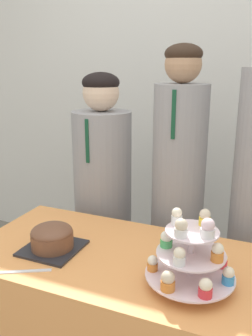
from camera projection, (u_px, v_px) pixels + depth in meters
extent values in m
cube|color=silver|center=(206.00, 78.00, 2.37)|extent=(9.00, 0.06, 2.70)
cube|color=#EF9951|center=(130.00, 335.00, 1.47)|extent=(1.29, 0.61, 0.72)
cube|color=#232328|center=(53.00, 248.00, 1.43)|extent=(0.22, 0.22, 0.01)
cylinder|color=brown|center=(52.00, 240.00, 1.42)|extent=(0.17, 0.17, 0.06)
ellipsoid|color=brown|center=(52.00, 232.00, 1.41)|extent=(0.17, 0.17, 0.06)
cube|color=silver|center=(25.00, 271.00, 1.27)|extent=(0.17, 0.10, 0.00)
cylinder|color=silver|center=(191.00, 258.00, 1.17)|extent=(0.02, 0.02, 0.20)
cylinder|color=silver|center=(190.00, 275.00, 1.19)|extent=(0.30, 0.30, 0.01)
cylinder|color=silver|center=(191.00, 253.00, 1.17)|extent=(0.23, 0.23, 0.01)
cylinder|color=silver|center=(192.00, 231.00, 1.14)|extent=(0.18, 0.18, 0.01)
cylinder|color=#3893DB|center=(196.00, 253.00, 1.30)|extent=(0.04, 0.04, 0.03)
sphere|color=beige|center=(196.00, 246.00, 1.29)|extent=(0.04, 0.04, 0.04)
cylinder|color=yellow|center=(168.00, 254.00, 1.29)|extent=(0.04, 0.04, 0.03)
sphere|color=#F4E5C6|center=(168.00, 248.00, 1.28)|extent=(0.03, 0.03, 0.03)
cylinder|color=orange|center=(152.00, 267.00, 1.21)|extent=(0.04, 0.04, 0.03)
sphere|color=white|center=(153.00, 260.00, 1.20)|extent=(0.03, 0.03, 0.03)
cylinder|color=orange|center=(168.00, 285.00, 1.10)|extent=(0.05, 0.05, 0.03)
sphere|color=beige|center=(168.00, 277.00, 1.09)|extent=(0.04, 0.04, 0.04)
cylinder|color=#E5333D|center=(205.00, 292.00, 1.07)|extent=(0.04, 0.04, 0.03)
sphere|color=#F4E5C6|center=(206.00, 285.00, 1.06)|extent=(0.04, 0.04, 0.04)
cylinder|color=#3893DB|center=(228.00, 279.00, 1.13)|extent=(0.04, 0.04, 0.03)
sphere|color=#F4E5C6|center=(229.00, 273.00, 1.12)|extent=(0.04, 0.04, 0.04)
cylinder|color=#E5333D|center=(222.00, 264.00, 1.23)|extent=(0.04, 0.04, 0.03)
sphere|color=white|center=(222.00, 258.00, 1.22)|extent=(0.04, 0.04, 0.04)
cylinder|color=white|center=(179.00, 260.00, 1.09)|extent=(0.04, 0.04, 0.03)
sphere|color=#F4E5C6|center=(180.00, 253.00, 1.08)|extent=(0.04, 0.04, 0.04)
cylinder|color=orange|center=(217.00, 256.00, 1.11)|extent=(0.04, 0.04, 0.03)
sphere|color=#F4E5C6|center=(218.00, 249.00, 1.10)|extent=(0.04, 0.04, 0.04)
cylinder|color=white|center=(199.00, 237.00, 1.24)|extent=(0.04, 0.04, 0.03)
sphere|color=white|center=(200.00, 230.00, 1.23)|extent=(0.04, 0.04, 0.04)
cylinder|color=#4CB766|center=(166.00, 243.00, 1.20)|extent=(0.04, 0.04, 0.02)
sphere|color=white|center=(166.00, 237.00, 1.20)|extent=(0.04, 0.04, 0.04)
cylinder|color=white|center=(177.00, 220.00, 1.18)|extent=(0.04, 0.04, 0.03)
sphere|color=#F4E5C6|center=(177.00, 213.00, 1.17)|extent=(0.03, 0.03, 0.03)
cylinder|color=white|center=(181.00, 232.00, 1.10)|extent=(0.04, 0.04, 0.03)
sphere|color=beige|center=(181.00, 225.00, 1.09)|extent=(0.04, 0.04, 0.04)
cylinder|color=white|center=(207.00, 233.00, 1.10)|extent=(0.05, 0.05, 0.03)
sphere|color=silver|center=(208.00, 225.00, 1.09)|extent=(0.04, 0.04, 0.04)
cylinder|color=yellow|center=(205.00, 221.00, 1.18)|extent=(0.04, 0.04, 0.03)
sphere|color=beige|center=(205.00, 214.00, 1.17)|extent=(0.04, 0.04, 0.04)
cylinder|color=#939399|center=(103.00, 217.00, 2.03)|extent=(0.32, 0.32, 1.20)
sphere|color=beige|center=(101.00, 93.00, 1.84)|extent=(0.19, 0.19, 0.19)
ellipsoid|color=black|center=(101.00, 82.00, 1.83)|extent=(0.20, 0.20, 0.11)
cube|color=#14472D|center=(87.00, 141.00, 1.76)|extent=(0.02, 0.01, 0.22)
cylinder|color=#939399|center=(177.00, 216.00, 1.85)|extent=(0.27, 0.27, 1.35)
sphere|color=tan|center=(183.00, 64.00, 1.64)|extent=(0.17, 0.17, 0.17)
ellipsoid|color=#332319|center=(184.00, 54.00, 1.63)|extent=(0.18, 0.18, 0.09)
cube|color=#14472D|center=(174.00, 115.00, 1.58)|extent=(0.02, 0.01, 0.22)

